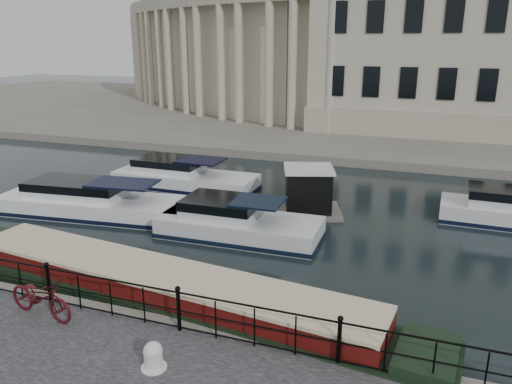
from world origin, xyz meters
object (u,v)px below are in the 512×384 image
narrowboat (159,295)px  harbour_hut (308,193)px  mooring_bollard (153,356)px  bicycle (41,297)px

narrowboat → harbour_hut: (2.04, 9.57, 0.59)m
narrowboat → harbour_hut: 9.80m
mooring_bollard → harbour_hut: 12.77m
bicycle → narrowboat: bicycle is taller
mooring_bollard → harbour_hut: harbour_hut is taller
bicycle → narrowboat: bearing=-34.5°
mooring_bollard → narrowboat: 3.69m
bicycle → harbour_hut: (4.15, 11.87, -0.16)m
bicycle → mooring_bollard: size_ratio=3.33×
mooring_bollard → harbour_hut: size_ratio=0.18×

